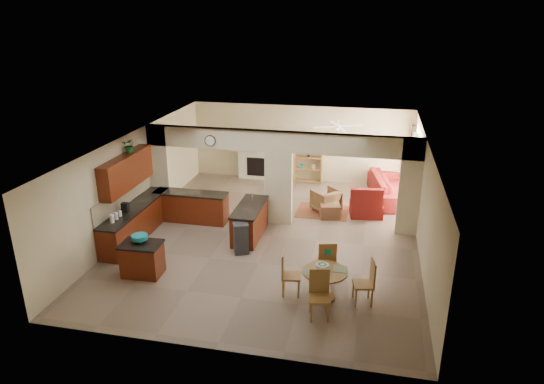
% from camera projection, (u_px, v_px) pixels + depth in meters
% --- Properties ---
extents(floor, '(10.00, 10.00, 0.00)m').
position_uv_depth(floor, '(272.00, 236.00, 13.69)').
color(floor, '#7A6754').
rests_on(floor, ground).
extents(ceiling, '(10.00, 10.00, 0.00)m').
position_uv_depth(ceiling, '(271.00, 140.00, 12.70)').
color(ceiling, white).
rests_on(ceiling, wall_back).
extents(wall_back, '(8.00, 0.00, 8.00)m').
position_uv_depth(wall_back, '(300.00, 144.00, 17.77)').
color(wall_back, beige).
rests_on(wall_back, floor).
extents(wall_front, '(8.00, 0.00, 8.00)m').
position_uv_depth(wall_front, '(213.00, 285.00, 8.62)').
color(wall_front, beige).
rests_on(wall_front, floor).
extents(wall_left, '(0.00, 10.00, 10.00)m').
position_uv_depth(wall_left, '(136.00, 180.00, 13.98)').
color(wall_left, beige).
rests_on(wall_left, floor).
extents(wall_right, '(0.00, 10.00, 10.00)m').
position_uv_depth(wall_right, '(424.00, 201.00, 12.41)').
color(wall_right, beige).
rests_on(wall_right, floor).
extents(partition_left_pier, '(0.60, 0.25, 2.80)m').
position_uv_depth(partition_left_pier, '(160.00, 170.00, 14.84)').
color(partition_left_pier, beige).
rests_on(partition_left_pier, floor).
extents(partition_center_pier, '(0.80, 0.25, 2.20)m').
position_uv_depth(partition_center_pier, '(279.00, 188.00, 14.22)').
color(partition_center_pier, beige).
rests_on(partition_center_pier, floor).
extents(partition_right_pier, '(0.60, 0.25, 2.80)m').
position_uv_depth(partition_right_pier, '(410.00, 187.00, 13.39)').
color(partition_right_pier, beige).
rests_on(partition_right_pier, floor).
extents(partition_header, '(8.00, 0.25, 0.60)m').
position_uv_depth(partition_header, '(279.00, 142.00, 13.73)').
color(partition_header, beige).
rests_on(partition_header, partition_center_pier).
extents(kitchen_counter, '(2.52, 3.29, 1.48)m').
position_uv_depth(kitchen_counter, '(159.00, 215.00, 13.93)').
color(kitchen_counter, '#431307').
rests_on(kitchen_counter, floor).
extents(upper_cabinets, '(0.35, 2.40, 0.90)m').
position_uv_depth(upper_cabinets, '(127.00, 171.00, 13.03)').
color(upper_cabinets, '#431307').
rests_on(upper_cabinets, wall_left).
extents(peninsula, '(0.70, 1.85, 0.91)m').
position_uv_depth(peninsula, '(250.00, 221.00, 13.54)').
color(peninsula, '#431307').
rests_on(peninsula, floor).
extents(wall_clock, '(0.34, 0.03, 0.34)m').
position_uv_depth(wall_clock, '(210.00, 141.00, 14.00)').
color(wall_clock, '#492918').
rests_on(wall_clock, partition_header).
extents(rug, '(1.60, 1.30, 0.01)m').
position_uv_depth(rug, '(322.00, 211.00, 15.37)').
color(rug, brown).
rests_on(rug, floor).
extents(fireplace, '(1.60, 0.35, 1.20)m').
position_uv_depth(fireplace, '(257.00, 163.00, 18.21)').
color(fireplace, '#ECE7CD').
rests_on(fireplace, floor).
extents(shelving_unit, '(1.00, 0.32, 1.80)m').
position_uv_depth(shelving_unit, '(308.00, 159.00, 17.72)').
color(shelving_unit, olive).
rests_on(shelving_unit, floor).
extents(window_a, '(0.02, 0.90, 1.90)m').
position_uv_depth(window_a, '(416.00, 180.00, 14.59)').
color(window_a, white).
rests_on(window_a, wall_right).
extents(window_b, '(0.02, 0.90, 1.90)m').
position_uv_depth(window_b, '(413.00, 163.00, 16.15)').
color(window_b, white).
rests_on(window_b, wall_right).
extents(glazed_door, '(0.02, 0.70, 2.10)m').
position_uv_depth(glazed_door, '(414.00, 176.00, 15.42)').
color(glazed_door, white).
rests_on(glazed_door, wall_right).
extents(drape_a_left, '(0.10, 0.28, 2.30)m').
position_uv_depth(drape_a_left, '(416.00, 186.00, 14.05)').
color(drape_a_left, '#43221B').
rests_on(drape_a_left, wall_right).
extents(drape_a_right, '(0.10, 0.28, 2.30)m').
position_uv_depth(drape_a_right, '(414.00, 174.00, 15.15)').
color(drape_a_right, '#43221B').
rests_on(drape_a_right, wall_right).
extents(drape_b_left, '(0.10, 0.28, 2.30)m').
position_uv_depth(drape_b_left, '(413.00, 169.00, 15.61)').
color(drape_b_left, '#43221B').
rests_on(drape_b_left, wall_right).
extents(drape_b_right, '(0.10, 0.28, 2.30)m').
position_uv_depth(drape_b_right, '(411.00, 158.00, 16.71)').
color(drape_b_right, '#43221B').
rests_on(drape_b_right, wall_right).
extents(ceiling_fan, '(1.00, 1.00, 0.10)m').
position_uv_depth(ceiling_fan, '(338.00, 127.00, 15.24)').
color(ceiling_fan, white).
rests_on(ceiling_fan, ceiling).
extents(kitchen_island, '(0.98, 0.72, 0.82)m').
position_uv_depth(kitchen_island, '(142.00, 259.00, 11.57)').
color(kitchen_island, '#431307').
rests_on(kitchen_island, floor).
extents(teal_bowl, '(0.39, 0.39, 0.18)m').
position_uv_depth(teal_bowl, '(140.00, 239.00, 11.47)').
color(teal_bowl, teal).
rests_on(teal_bowl, kitchen_island).
extents(trash_can, '(0.46, 0.43, 0.77)m').
position_uv_depth(trash_can, '(241.00, 240.00, 12.61)').
color(trash_can, '#2B2C2E').
rests_on(trash_can, floor).
extents(dining_table, '(1.00, 1.00, 0.68)m').
position_uv_depth(dining_table, '(325.00, 279.00, 10.59)').
color(dining_table, olive).
rests_on(dining_table, floor).
extents(fruit_bowl, '(0.29, 0.29, 0.15)m').
position_uv_depth(fruit_bowl, '(322.00, 267.00, 10.52)').
color(fruit_bowl, '#56A924').
rests_on(fruit_bowl, dining_table).
extents(sofa, '(2.93, 1.60, 0.81)m').
position_uv_depth(sofa, '(390.00, 188.00, 16.26)').
color(sofa, maroon).
rests_on(sofa, floor).
extents(chaise, '(1.08, 0.92, 0.39)m').
position_uv_depth(chaise, '(366.00, 209.00, 15.04)').
color(chaise, maroon).
rests_on(chaise, floor).
extents(armchair, '(1.08, 1.08, 0.71)m').
position_uv_depth(armchair, '(326.00, 200.00, 15.32)').
color(armchair, maroon).
rests_on(armchair, floor).
extents(ottoman, '(0.71, 0.71, 0.43)m').
position_uv_depth(ottoman, '(330.00, 210.00, 14.91)').
color(ottoman, maroon).
rests_on(ottoman, floor).
extents(plant, '(0.41, 0.37, 0.40)m').
position_uv_depth(plant, '(129.00, 145.00, 13.07)').
color(plant, '#124314').
rests_on(plant, upper_cabinets).
extents(chair_north, '(0.51, 0.51, 1.02)m').
position_uv_depth(chair_north, '(327.00, 260.00, 11.23)').
color(chair_north, olive).
rests_on(chair_north, floor).
extents(chair_east, '(0.50, 0.50, 1.02)m').
position_uv_depth(chair_east, '(367.00, 280.00, 10.38)').
color(chair_east, olive).
rests_on(chair_east, floor).
extents(chair_south, '(0.50, 0.50, 1.02)m').
position_uv_depth(chair_south, '(319.00, 292.00, 9.96)').
color(chair_south, olive).
rests_on(chair_south, floor).
extents(chair_west, '(0.47, 0.47, 1.02)m').
position_uv_depth(chair_west, '(288.00, 272.00, 10.72)').
color(chair_west, olive).
rests_on(chair_west, floor).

